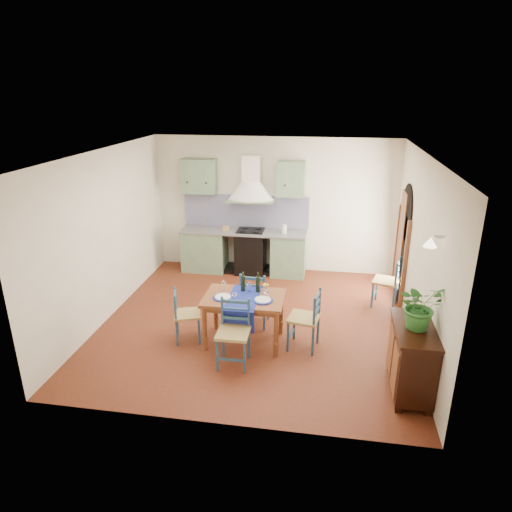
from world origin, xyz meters
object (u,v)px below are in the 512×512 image
Objects in this scene: chair_near at (234,332)px; sideboard at (411,357)px; dining_table at (244,302)px; potted_plant at (420,306)px.

chair_near reaches higher than sideboard.
chair_near is (-0.04, -0.60, -0.18)m from dining_table.
potted_plant reaches higher than dining_table.
potted_plant is at bearing -20.44° from dining_table.
chair_near is at bearing -93.75° from dining_table.
dining_table reaches higher than sideboard.
potted_plant is (0.02, -0.01, 0.73)m from sideboard.
sideboard is 0.73m from potted_plant.
chair_near is at bearing 173.48° from potted_plant.
chair_near is 1.60× the size of potted_plant.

